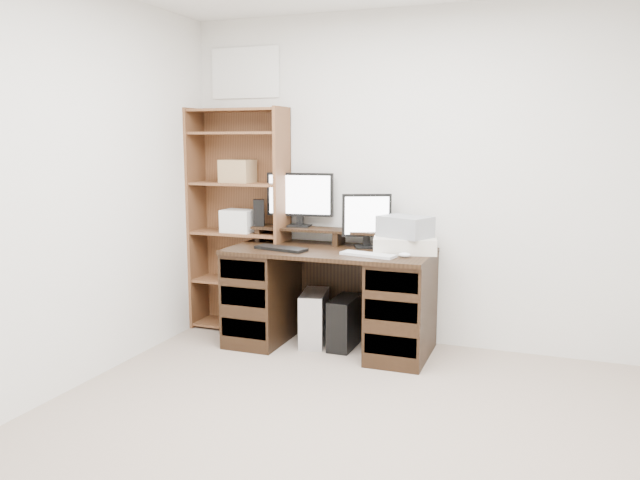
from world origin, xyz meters
The scene contains 14 objects.
room centered at (0.00, 0.00, 1.25)m, with size 3.54×4.04×2.54m.
desk centered at (-0.50, 1.64, 0.39)m, with size 1.50×0.70×0.75m.
riser_shelf centered at (-0.50, 1.85, 0.84)m, with size 1.40×0.22×0.12m.
monitor_wide centered at (-0.84, 1.90, 1.11)m, with size 0.53×0.15×0.42m.
monitor_small centered at (-0.27, 1.81, 0.97)m, with size 0.35×0.21×0.40m.
speaker centered at (-1.16, 1.81, 0.98)m, with size 0.08×0.08×0.21m, color black.
keyboard_black centered at (-0.82, 1.48, 0.76)m, with size 0.40×0.13×0.02m, color black.
keyboard_white centered at (-0.16, 1.47, 0.76)m, with size 0.39×0.12×0.02m, color silver.
mouse centered at (0.09, 1.51, 0.77)m, with size 0.08×0.06×0.03m, color white.
printer centered at (0.04, 1.72, 0.81)m, with size 0.44×0.33×0.11m, color beige.
basket centered at (0.04, 1.72, 0.93)m, with size 0.35×0.25×0.15m, color gray.
tower_silver centered at (-0.64, 1.68, 0.20)m, with size 0.18×0.40×0.40m, color silver.
tower_black centered at (-0.39, 1.68, 0.19)m, with size 0.16×0.38×0.38m.
bookshelf centered at (-1.35, 1.86, 0.92)m, with size 0.80×0.30×1.80m.
Camera 1 is at (1.00, -2.63, 1.54)m, focal length 35.00 mm.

